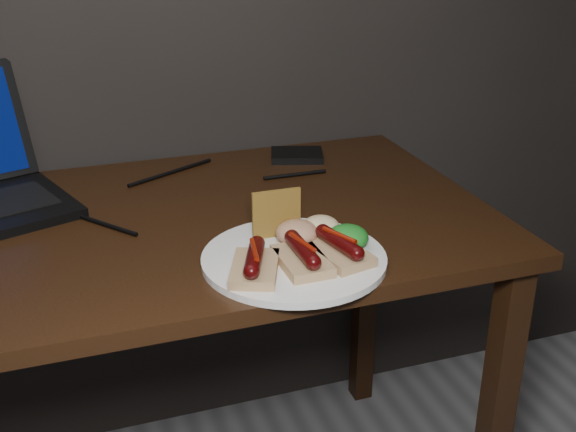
# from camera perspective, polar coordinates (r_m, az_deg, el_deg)

# --- Properties ---
(desk) EXTENTS (1.40, 0.70, 0.75)m
(desk) POSITION_cam_1_polar(r_m,az_deg,el_deg) (1.38, -13.16, -4.27)
(desk) COLOR black
(desk) RESTS_ON ground
(hard_drive) EXTENTS (0.14, 0.12, 0.02)m
(hard_drive) POSITION_cam_1_polar(r_m,az_deg,el_deg) (1.65, 0.71, 4.83)
(hard_drive) COLOR black
(hard_drive) RESTS_ON desk
(desk_cables) EXTENTS (0.99, 0.35, 0.01)m
(desk_cables) POSITION_cam_1_polar(r_m,az_deg,el_deg) (1.45, -14.84, 1.04)
(desk_cables) COLOR black
(desk_cables) RESTS_ON desk
(plate) EXTENTS (0.32, 0.32, 0.01)m
(plate) POSITION_cam_1_polar(r_m,az_deg,el_deg) (1.18, 0.47, -3.40)
(plate) COLOR white
(plate) RESTS_ON desk
(bread_sausage_left) EXTENTS (0.11, 0.13, 0.04)m
(bread_sausage_left) POSITION_cam_1_polar(r_m,az_deg,el_deg) (1.12, -2.66, -3.77)
(bread_sausage_left) COLOR tan
(bread_sausage_left) RESTS_ON plate
(bread_sausage_center) EXTENTS (0.07, 0.12, 0.04)m
(bread_sausage_center) POSITION_cam_1_polar(r_m,az_deg,el_deg) (1.14, 1.13, -3.17)
(bread_sausage_center) COLOR tan
(bread_sausage_center) RESTS_ON plate
(bread_sausage_right) EXTENTS (0.09, 0.13, 0.04)m
(bread_sausage_right) POSITION_cam_1_polar(r_m,az_deg,el_deg) (1.16, 4.06, -2.58)
(bread_sausage_right) COLOR tan
(bread_sausage_right) RESTS_ON plate
(crispbread) EXTENTS (0.08, 0.01, 0.08)m
(crispbread) POSITION_cam_1_polar(r_m,az_deg,el_deg) (1.23, -0.92, 0.20)
(crispbread) COLOR #AD7E2F
(crispbread) RESTS_ON plate
(salad_greens) EXTENTS (0.07, 0.07, 0.04)m
(salad_greens) POSITION_cam_1_polar(r_m,az_deg,el_deg) (1.20, 4.73, -1.67)
(salad_greens) COLOR #125E18
(salad_greens) RESTS_ON plate
(salsa_mound) EXTENTS (0.07, 0.07, 0.04)m
(salsa_mound) POSITION_cam_1_polar(r_m,az_deg,el_deg) (1.21, 0.71, -1.32)
(salsa_mound) COLOR maroon
(salsa_mound) RESTS_ON plate
(coleslaw_mound) EXTENTS (0.06, 0.06, 0.04)m
(coleslaw_mound) POSITION_cam_1_polar(r_m,az_deg,el_deg) (1.24, 2.61, -0.83)
(coleslaw_mound) COLOR white
(coleslaw_mound) RESTS_ON plate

